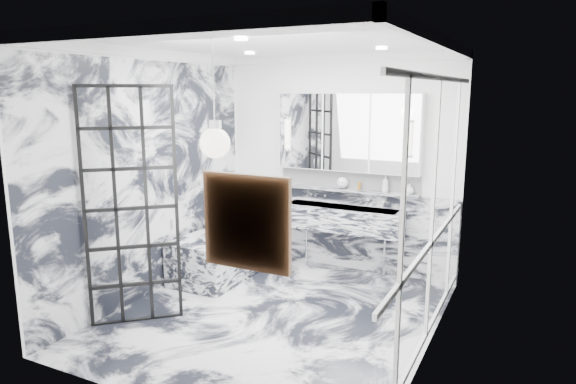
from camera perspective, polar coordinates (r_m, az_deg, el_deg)
The scene contains 25 objects.
floor at distance 5.62m, azimuth -1.44°, elevation -13.47°, with size 3.60×3.60×0.00m, color silver.
ceiling at distance 5.13m, azimuth -1.60°, elevation 16.28°, with size 3.60×3.60×0.00m, color white.
wall_back at distance 6.82m, azimuth 5.60°, elevation 3.17°, with size 3.60×3.60×0.00m, color white.
wall_front at distance 3.74m, azimuth -14.57°, elevation -3.80°, with size 3.60×3.60×0.00m, color white.
wall_left at distance 6.10m, azimuth -14.92°, elevation 1.90°, with size 3.60×3.60×0.00m, color white.
wall_right at distance 4.68m, azimuth 16.07°, elevation -0.90°, with size 3.60×3.60×0.00m, color white.
marble_clad_back at distance 6.97m, azimuth 5.39°, elevation -4.00°, with size 3.18×0.05×1.05m, color silver.
marble_clad_left at distance 6.10m, azimuth -14.79°, elevation 1.34°, with size 0.02×3.56×2.68m, color silver.
panel_molding at distance 4.70m, azimuth 15.77°, elevation -2.07°, with size 0.03×3.40×2.30m, color white.
soap_bottle_a at distance 6.56m, azimuth 10.78°, elevation 0.92°, with size 0.08×0.08×0.22m, color #8C5919.
soap_bottle_b at distance 6.50m, azimuth 12.94°, elevation 0.56°, with size 0.08×0.08×0.18m, color #4C4C51.
soap_bottle_c at distance 6.49m, azimuth 13.35°, elevation 0.35°, with size 0.11×0.11×0.14m, color silver.
face_pot at distance 6.74m, azimuth 6.07°, elevation 1.04°, with size 0.15×0.15×0.15m, color white.
amber_bottle at distance 6.67m, azimuth 7.91°, elevation 0.67°, with size 0.04×0.04×0.10m, color #8C5919.
flower_vase at distance 6.03m, azimuth -8.12°, elevation -5.66°, with size 0.08×0.08×0.12m, color silver.
crittall_door at distance 5.34m, azimuth -17.01°, elevation -1.75°, with size 0.88×0.04×2.39m, color black, non-canonical shape.
artwork at distance 3.32m, azimuth -4.64°, elevation -3.37°, with size 0.53×0.05×0.53m, color #BF8413.
pendant_light at distance 3.88m, azimuth -8.12°, elevation 5.40°, with size 0.23×0.23×0.23m, color white.
trough_sink at distance 6.67m, azimuth 5.94°, elevation -2.89°, with size 1.60×0.45×0.30m, color silver.
ledge at distance 6.75m, azimuth 6.49°, elevation 0.22°, with size 1.90×0.14×0.04m, color silver.
subway_tile at distance 6.78m, azimuth 6.70°, elevation 1.43°, with size 1.90×0.03×0.23m, color white.
mirror_cabinet at distance 6.65m, azimuth 6.65°, elevation 6.59°, with size 1.90×0.16×1.00m, color white.
sconce_left at distance 6.89m, azimuth -0.10°, elevation 6.48°, with size 0.07×0.07×0.40m, color white.
sconce_right at distance 6.33m, azimuth 13.37°, elevation 5.77°, with size 0.07×0.07×0.40m, color white.
bathtub at distance 6.80m, azimuth -6.72°, elevation -6.60°, with size 0.75×1.65×0.55m, color silver.
Camera 1 is at (2.40, -4.51, 2.34)m, focal length 32.00 mm.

